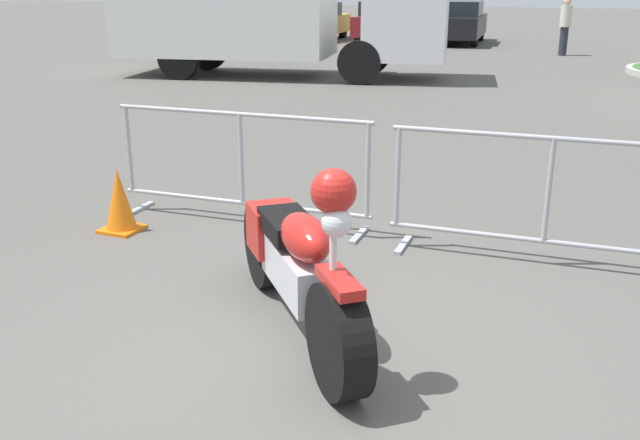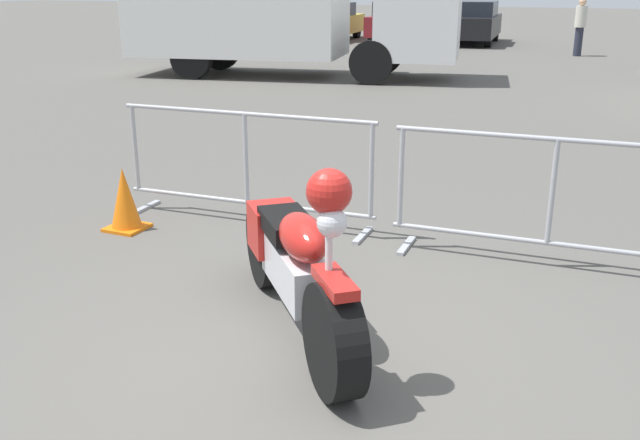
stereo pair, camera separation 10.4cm
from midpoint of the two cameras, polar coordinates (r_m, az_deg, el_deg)
name	(u,v)px [view 2 (the right image)]	position (r m, az deg, el deg)	size (l,w,h in m)	color
ground_plane	(296,358)	(4.48, -1.23, -11.01)	(120.00, 120.00, 0.00)	#54514C
motorcycle	(295,262)	(4.61, -1.35, -3.36)	(1.63, 1.83, 1.28)	black
crowd_barrier_near	(246,166)	(6.73, -5.49, 4.34)	(2.56, 0.54, 1.07)	#9EA0A5
crowd_barrier_far	(551,200)	(5.95, 18.51, 1.50)	(2.56, 0.54, 1.07)	#9EA0A5
box_truck	(274,5)	(17.47, -3.52, 16.76)	(7.99, 3.67, 2.98)	silver
parked_car_red	(268,18)	(29.22, -4.11, 15.78)	(2.21, 4.52, 1.48)	#B21E19
parked_car_yellow	(330,21)	(28.20, 0.94, 15.61)	(2.05, 4.20, 1.38)	yellow
parked_car_maroon	(400,21)	(27.73, 6.56, 15.53)	(2.17, 4.45, 1.46)	maroon
parked_car_black	(472,22)	(27.17, 12.15, 15.21)	(2.21, 4.53, 1.48)	black
pedestrian	(580,25)	(23.53, 20.21, 14.45)	(0.45, 0.45, 1.69)	#262838
traffic_cone	(125,200)	(6.81, -14.94, 1.58)	(0.34, 0.34, 0.59)	orange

